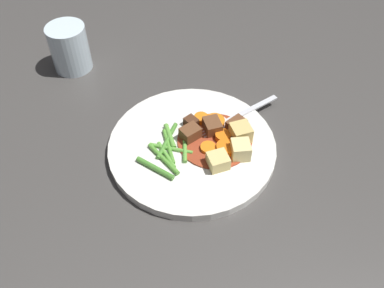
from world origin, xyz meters
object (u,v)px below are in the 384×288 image
Objects in this scene: potato_chunk_2 at (241,133)px; meat_chunk_2 at (190,133)px; dinner_plate at (192,147)px; carrot_slice_3 at (226,148)px; meat_chunk_0 at (236,125)px; fork at (237,116)px; carrot_slice_1 at (201,119)px; potato_chunk_1 at (241,150)px; carrot_slice_0 at (208,148)px; potato_chunk_0 at (218,161)px; water_glass at (70,48)px; carrot_slice_4 at (215,122)px; meat_chunk_3 at (191,122)px; carrot_slice_2 at (223,135)px; meat_chunk_1 at (212,126)px.

potato_chunk_2 is 1.02× the size of meat_chunk_2.
dinner_plate is 0.06m from carrot_slice_3.
fork is (0.01, 0.03, -0.01)m from meat_chunk_0.
dinner_plate is 1.73× the size of fork.
fork is at bearing 79.37° from potato_chunk_2.
meat_chunk_0 reaches higher than carrot_slice_3.
carrot_slice_1 is 0.79× the size of potato_chunk_1.
meat_chunk_0 is at bearing 13.26° from dinner_plate.
potato_chunk_2 reaches higher than potato_chunk_1.
potato_chunk_2 reaches higher than carrot_slice_0.
carrot_slice_0 is 0.06m from potato_chunk_2.
carrot_slice_1 is 0.78× the size of potato_chunk_0.
potato_chunk_0 is at bearing -55.39° from water_glass.
carrot_slice_4 is at bearing 127.10° from potato_chunk_2.
meat_chunk_0 reaches higher than meat_chunk_3.
carrot_slice_0 is 0.06m from carrot_slice_4.
meat_chunk_3 is (-0.07, 0.09, -0.01)m from potato_chunk_1.
carrot_slice_0 reaches higher than dinner_plate.
potato_chunk_0 is at bearing -76.01° from meat_chunk_3.
potato_chunk_2 is at bearing 33.57° from carrot_slice_3.
carrot_slice_0 is 0.83× the size of meat_chunk_2.
meat_chunk_0 reaches higher than carrot_slice_2.
meat_chunk_0 is (0.03, 0.05, 0.00)m from carrot_slice_3.
carrot_slice_3 is 1.04× the size of meat_chunk_2.
carrot_slice_2 reaches higher than carrot_slice_0.
potato_chunk_0 is (0.01, -0.11, 0.01)m from carrot_slice_1.
carrot_slice_3 is at bearing -118.50° from fork.
potato_chunk_0 is at bearing -162.07° from potato_chunk_1.
carrot_slice_2 is 0.87× the size of potato_chunk_1.
fork is at bearing 27.34° from dinner_plate.
carrot_slice_4 is at bearing 61.89° from meat_chunk_1.
water_glass reaches higher than potato_chunk_2.
meat_chunk_0 is at bearing -29.39° from carrot_slice_4.
potato_chunk_1 reaches higher than meat_chunk_2.
potato_chunk_2 reaches higher than meat_chunk_2.
potato_chunk_2 is 0.40m from water_glass.
water_glass is (-0.23, 0.33, 0.02)m from potato_chunk_0.
fork is (0.04, 0.01, -0.00)m from carrot_slice_4.
carrot_slice_1 is 0.70× the size of carrot_slice_4.
dinner_plate is 8.64× the size of carrot_slice_3.
carrot_slice_4 is 0.06m from potato_chunk_2.
carrot_slice_3 is 0.07m from carrot_slice_4.
meat_chunk_2 reaches higher than carrot_slice_4.
carrot_slice_0 is at bearing 164.23° from carrot_slice_3.
carrot_slice_1 is 0.07m from fork.
carrot_slice_2 is 0.38m from water_glass.
water_glass is at bearing 135.85° from carrot_slice_4.
carrot_slice_1 is 1.11× the size of meat_chunk_3.
meat_chunk_1 is 1.05× the size of meat_chunk_2.
potato_chunk_0 is 0.07m from potato_chunk_2.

